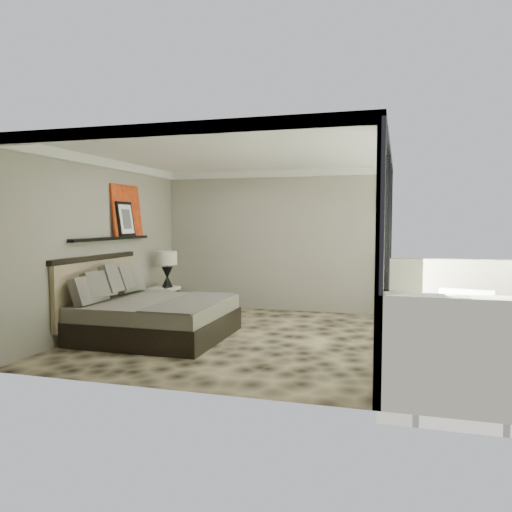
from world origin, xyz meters
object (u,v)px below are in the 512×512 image
(table_lamp, at_px, (167,264))
(lounger, at_px, (462,325))
(bed, at_px, (150,315))
(nightstand, at_px, (164,301))

(table_lamp, distance_m, lounger, 5.33)
(bed, bearing_deg, table_lamp, 108.43)
(lounger, bearing_deg, bed, -155.34)
(nightstand, distance_m, lounger, 5.32)
(bed, xyz_separation_m, nightstand, (-0.67, 1.80, -0.10))
(table_lamp, xyz_separation_m, lounger, (5.23, -0.64, -0.76))
(nightstand, bearing_deg, lounger, 17.68)
(nightstand, relative_size, table_lamp, 0.71)
(bed, relative_size, table_lamp, 3.10)
(lounger, bearing_deg, nightstand, -176.32)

